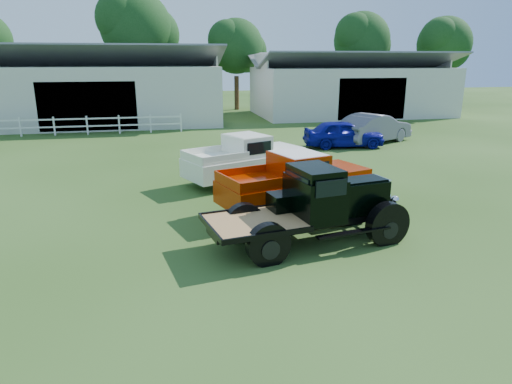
{
  "coord_description": "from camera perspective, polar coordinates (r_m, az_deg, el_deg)",
  "views": [
    {
      "loc": [
        -2.39,
        -11.08,
        4.72
      ],
      "look_at": [
        0.2,
        1.2,
        1.05
      ],
      "focal_mm": 32.0,
      "sensor_mm": 36.0,
      "label": 1
    }
  ],
  "objects": [
    {
      "name": "tree_c",
      "position": [
        44.7,
        -2.48,
        16.01
      ],
      "size": [
        5.4,
        5.4,
        9.0
      ],
      "primitive_type": null,
      "color": "black",
      "rests_on": "ground"
    },
    {
      "name": "misc_car_grey",
      "position": [
        27.56,
        14.51,
        7.72
      ],
      "size": [
        5.4,
        3.98,
        1.7
      ],
      "primitive_type": "imported",
      "rotation": [
        0.0,
        0.0,
        2.05
      ],
      "color": "#565762",
      "rests_on": "ground"
    },
    {
      "name": "white_pickup",
      "position": [
        18.08,
        -1.4,
        4.16
      ],
      "size": [
        5.35,
        3.75,
        1.83
      ],
      "primitive_type": null,
      "rotation": [
        0.0,
        0.0,
        0.4
      ],
      "color": "white",
      "rests_on": "ground"
    },
    {
      "name": "shed_right",
      "position": [
        41.51,
        11.68,
        13.06
      ],
      "size": [
        16.8,
        9.2,
        5.2
      ],
      "primitive_type": null,
      "color": "#B7B7B7",
      "rests_on": "ground"
    },
    {
      "name": "ground",
      "position": [
        12.28,
        0.24,
        -6.31
      ],
      "size": [
        120.0,
        120.0,
        0.0
      ],
      "primitive_type": "plane",
      "color": "#244312"
    },
    {
      "name": "shed_left",
      "position": [
        37.42,
        -19.44,
        12.47
      ],
      "size": [
        18.8,
        10.2,
        5.6
      ],
      "primitive_type": null,
      "color": "#B7B7B7",
      "rests_on": "ground"
    },
    {
      "name": "red_pickup",
      "position": [
        14.75,
        4.9,
        1.38
      ],
      "size": [
        5.49,
        3.41,
        1.87
      ],
      "primitive_type": null,
      "rotation": [
        0.0,
        0.0,
        0.3
      ],
      "color": "#A12100",
      "rests_on": "ground"
    },
    {
      "name": "fence_rail",
      "position": [
        31.85,
        -22.14,
        7.69
      ],
      "size": [
        14.2,
        0.16,
        1.2
      ],
      "primitive_type": null,
      "color": "white",
      "rests_on": "ground"
    },
    {
      "name": "tree_e",
      "position": [
        51.59,
        22.31,
        15.18
      ],
      "size": [
        5.7,
        5.7,
        9.5
      ],
      "primitive_type": null,
      "color": "black",
      "rests_on": "ground"
    },
    {
      "name": "tree_d",
      "position": [
        49.48,
        12.97,
        16.24
      ],
      "size": [
        6.0,
        6.0,
        10.0
      ],
      "primitive_type": null,
      "color": "black",
      "rests_on": "ground"
    },
    {
      "name": "vintage_flatbed",
      "position": [
        11.99,
        6.85,
        -1.72
      ],
      "size": [
        5.5,
        2.95,
        2.07
      ],
      "primitive_type": null,
      "rotation": [
        0.0,
        0.0,
        0.18
      ],
      "color": "black",
      "rests_on": "ground"
    },
    {
      "name": "misc_car_blue",
      "position": [
        25.83,
        10.91,
        7.17
      ],
      "size": [
        4.55,
        2.23,
        1.49
      ],
      "primitive_type": "imported",
      "rotation": [
        0.0,
        0.0,
        1.46
      ],
      "color": "#0A0E86",
      "rests_on": "ground"
    },
    {
      "name": "tree_b",
      "position": [
        45.12,
        -14.6,
        17.12
      ],
      "size": [
        6.9,
        6.9,
        11.5
      ],
      "primitive_type": null,
      "color": "black",
      "rests_on": "ground"
    }
  ]
}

